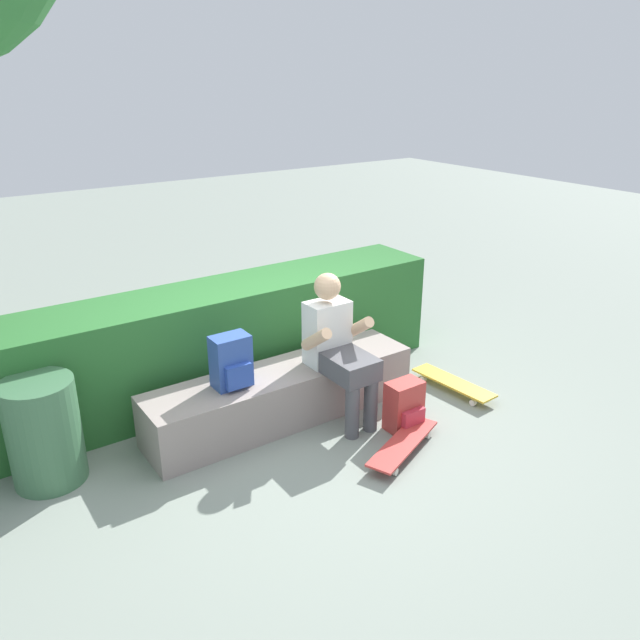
{
  "coord_description": "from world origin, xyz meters",
  "views": [
    {
      "loc": [
        -2.27,
        -3.51,
        2.61
      ],
      "look_at": [
        0.31,
        0.22,
        0.81
      ],
      "focal_mm": 35.11,
      "sensor_mm": 36.0,
      "label": 1
    }
  ],
  "objects_px": {
    "person_skater": "(338,345)",
    "backpack_on_bench": "(232,362)",
    "skateboard_near_person": "(403,444)",
    "backpack_on_ground": "(405,407)",
    "skateboard_beside_bench": "(453,383)",
    "bench_main": "(283,394)",
    "trash_bin": "(44,432)"
  },
  "relations": [
    {
      "from": "person_skater",
      "to": "backpack_on_bench",
      "type": "xyz_separation_m",
      "value": [
        -0.82,
        0.21,
        -0.01
      ]
    },
    {
      "from": "skateboard_near_person",
      "to": "backpack_on_ground",
      "type": "distance_m",
      "value": 0.36
    },
    {
      "from": "backpack_on_bench",
      "to": "backpack_on_ground",
      "type": "bearing_deg",
      "value": -30.42
    },
    {
      "from": "skateboard_near_person",
      "to": "skateboard_beside_bench",
      "type": "distance_m",
      "value": 1.11
    },
    {
      "from": "skateboard_near_person",
      "to": "skateboard_beside_bench",
      "type": "height_order",
      "value": "same"
    },
    {
      "from": "backpack_on_bench",
      "to": "bench_main",
      "type": "bearing_deg",
      "value": 1.24
    },
    {
      "from": "bench_main",
      "to": "trash_bin",
      "type": "height_order",
      "value": "trash_bin"
    },
    {
      "from": "bench_main",
      "to": "person_skater",
      "type": "bearing_deg",
      "value": -30.26
    },
    {
      "from": "skateboard_near_person",
      "to": "trash_bin",
      "type": "xyz_separation_m",
      "value": [
        -2.2,
        1.14,
        0.3
      ]
    },
    {
      "from": "person_skater",
      "to": "trash_bin",
      "type": "xyz_separation_m",
      "value": [
        -2.12,
        0.43,
        -0.26
      ]
    },
    {
      "from": "skateboard_near_person",
      "to": "backpack_on_bench",
      "type": "height_order",
      "value": "backpack_on_bench"
    },
    {
      "from": "bench_main",
      "to": "skateboard_beside_bench",
      "type": "relative_size",
      "value": 2.76
    },
    {
      "from": "skateboard_beside_bench",
      "to": "trash_bin",
      "type": "height_order",
      "value": "trash_bin"
    },
    {
      "from": "person_skater",
      "to": "backpack_on_ground",
      "type": "height_order",
      "value": "person_skater"
    },
    {
      "from": "skateboard_near_person",
      "to": "trash_bin",
      "type": "bearing_deg",
      "value": 152.72
    },
    {
      "from": "person_skater",
      "to": "skateboard_near_person",
      "type": "height_order",
      "value": "person_skater"
    },
    {
      "from": "bench_main",
      "to": "person_skater",
      "type": "relative_size",
      "value": 1.91
    },
    {
      "from": "trash_bin",
      "to": "backpack_on_ground",
      "type": "bearing_deg",
      "value": -19.99
    },
    {
      "from": "person_skater",
      "to": "backpack_on_bench",
      "type": "relative_size",
      "value": 2.94
    },
    {
      "from": "trash_bin",
      "to": "skateboard_near_person",
      "type": "bearing_deg",
      "value": -27.28
    },
    {
      "from": "bench_main",
      "to": "backpack_on_bench",
      "type": "xyz_separation_m",
      "value": [
        -0.44,
        -0.01,
        0.41
      ]
    },
    {
      "from": "bench_main",
      "to": "skateboard_near_person",
      "type": "xyz_separation_m",
      "value": [
        0.46,
        -0.92,
        -0.14
      ]
    },
    {
      "from": "person_skater",
      "to": "trash_bin",
      "type": "height_order",
      "value": "person_skater"
    },
    {
      "from": "person_skater",
      "to": "backpack_on_ground",
      "type": "xyz_separation_m",
      "value": [
        0.32,
        -0.45,
        -0.44
      ]
    },
    {
      "from": "backpack_on_bench",
      "to": "trash_bin",
      "type": "height_order",
      "value": "backpack_on_bench"
    },
    {
      "from": "skateboard_near_person",
      "to": "skateboard_beside_bench",
      "type": "bearing_deg",
      "value": 25.2
    },
    {
      "from": "backpack_on_bench",
      "to": "trash_bin",
      "type": "relative_size",
      "value": 0.54
    },
    {
      "from": "person_skater",
      "to": "backpack_on_bench",
      "type": "bearing_deg",
      "value": 165.46
    },
    {
      "from": "trash_bin",
      "to": "backpack_on_bench",
      "type": "bearing_deg",
      "value": -9.62
    },
    {
      "from": "person_skater",
      "to": "skateboard_near_person",
      "type": "bearing_deg",
      "value": -83.03
    },
    {
      "from": "bench_main",
      "to": "backpack_on_ground",
      "type": "distance_m",
      "value": 0.97
    },
    {
      "from": "bench_main",
      "to": "backpack_on_ground",
      "type": "bearing_deg",
      "value": -44.1
    }
  ]
}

